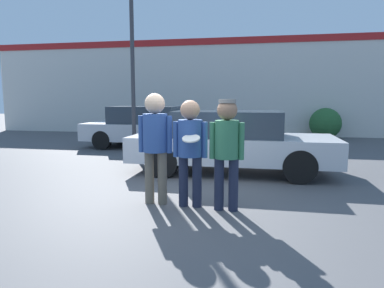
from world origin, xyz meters
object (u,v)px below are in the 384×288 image
Objects in this scene: person_middle_with_frisbee at (190,143)px; person_right at (227,144)px; parked_car_near at (231,141)px; street_lamp at (140,25)px; parked_car_far at (147,127)px; shrub at (325,123)px; person_left at (155,137)px.

person_right is (0.58, -0.07, 0.01)m from person_middle_with_frisbee.
parked_car_near is 4.61m from street_lamp.
parked_car_far is 3.56m from street_lamp.
parked_car_near is 4.82m from parked_car_far.
shrub is (6.21, 5.49, -3.18)m from street_lamp.
parked_car_near is at bearing 69.31° from person_left.
parked_car_near reaches higher than shrub.
shrub is at bearing 41.50° from street_lamp.
person_right is at bearing -61.87° from parked_car_far.
person_middle_with_frisbee is at bearing -65.86° from parked_car_far.
parked_car_far is at bearing 132.08° from parked_car_near.
street_lamp is (-1.83, 4.55, 2.74)m from person_left.
street_lamp is (-2.41, 4.59, 2.82)m from person_middle_with_frisbee.
parked_car_far is 3.31× the size of shrub.
parked_car_near is (-0.16, 2.77, -0.30)m from person_right.
person_middle_with_frisbee is 5.90m from street_lamp.
person_right is 10.66m from shrub.
person_middle_with_frisbee is (0.58, -0.04, -0.08)m from person_left.
person_middle_with_frisbee reaches higher than parked_car_far.
parked_car_near is at bearing 93.32° from person_right.
person_left is at bearing 174.34° from person_right.
person_left reaches higher than shrub.
person_right is (1.16, -0.12, -0.06)m from person_left.
person_right is 0.39× the size of parked_car_far.
person_left is 0.29× the size of street_lamp.
person_middle_with_frisbee is 0.39× the size of parked_car_far.
person_left is 1.05× the size of person_right.
shrub is (6.61, 3.81, -0.07)m from parked_car_far.
parked_car_far is at bearing 103.48° from street_lamp.
shrub is (3.38, 7.39, -0.07)m from parked_car_near.
person_right is at bearing -7.14° from person_middle_with_frisbee.
person_right is at bearing -57.34° from street_lamp.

